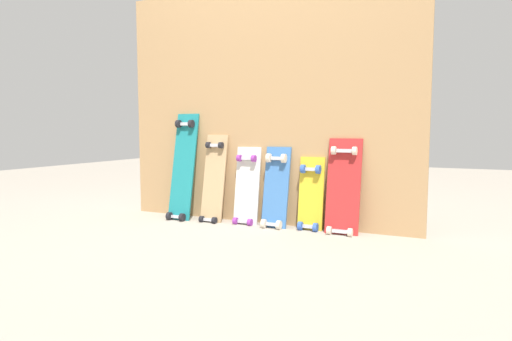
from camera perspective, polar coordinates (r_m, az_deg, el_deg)
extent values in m
plane|color=#A89E8E|center=(3.39, 0.50, -6.98)|extent=(12.00, 12.00, 0.00)
cube|color=tan|center=(3.38, 1.01, 8.44)|extent=(2.38, 0.04, 1.81)
cube|color=#197A7F|center=(3.62, -9.42, 0.01)|extent=(0.20, 0.20, 0.92)
cube|color=#B7B7BF|center=(3.59, -10.22, -5.93)|extent=(0.09, 0.04, 0.03)
cube|color=#B7B7BF|center=(3.64, -9.07, 5.95)|extent=(0.09, 0.04, 0.03)
cylinder|color=black|center=(3.61, -11.19, -5.82)|extent=(0.03, 0.06, 0.06)
cylinder|color=black|center=(3.54, -9.56, -6.02)|extent=(0.03, 0.06, 0.06)
cylinder|color=black|center=(3.66, -10.03, 5.98)|extent=(0.03, 0.06, 0.06)
cylinder|color=black|center=(3.59, -8.40, 6.02)|extent=(0.03, 0.06, 0.06)
cube|color=tan|center=(3.49, -5.47, -1.57)|extent=(0.19, 0.16, 0.76)
cube|color=#B7B7BF|center=(3.47, -6.10, -6.37)|extent=(0.08, 0.04, 0.03)
cube|color=#B7B7BF|center=(3.50, -5.26, 3.25)|extent=(0.08, 0.04, 0.03)
cylinder|color=black|center=(3.49, -7.07, -6.27)|extent=(0.03, 0.05, 0.05)
cylinder|color=black|center=(3.43, -5.42, -6.46)|extent=(0.03, 0.05, 0.05)
cylinder|color=black|center=(3.51, -6.22, 3.31)|extent=(0.03, 0.05, 0.05)
cylinder|color=black|center=(3.45, -4.58, 3.29)|extent=(0.03, 0.05, 0.05)
cube|color=silver|center=(3.39, -1.19, -2.53)|extent=(0.20, 0.11, 0.66)
cube|color=#B7B7BF|center=(3.38, -1.62, -6.62)|extent=(0.09, 0.04, 0.03)
cube|color=#B7B7BF|center=(3.37, -1.12, 1.58)|extent=(0.09, 0.04, 0.03)
cylinder|color=purple|center=(3.39, -2.70, -6.54)|extent=(0.03, 0.05, 0.05)
cylinder|color=purple|center=(3.34, -0.80, -6.73)|extent=(0.03, 0.05, 0.05)
cylinder|color=purple|center=(3.39, -2.20, 1.63)|extent=(0.03, 0.05, 0.05)
cylinder|color=purple|center=(3.33, -0.30, 1.57)|extent=(0.03, 0.05, 0.05)
cube|color=#386BAD|center=(3.27, 2.61, -2.73)|extent=(0.19, 0.14, 0.66)
cube|color=#B7B7BF|center=(3.25, 2.11, -6.99)|extent=(0.09, 0.04, 0.03)
cube|color=#B7B7BF|center=(3.27, 2.76, 1.57)|extent=(0.09, 0.04, 0.03)
cylinder|color=beige|center=(3.26, 1.01, -6.90)|extent=(0.03, 0.07, 0.07)
cylinder|color=beige|center=(3.21, 2.99, -7.09)|extent=(0.03, 0.07, 0.07)
cylinder|color=beige|center=(3.28, 1.67, 1.64)|extent=(0.03, 0.07, 0.07)
cylinder|color=beige|center=(3.23, 3.64, 1.58)|extent=(0.03, 0.07, 0.07)
cube|color=gold|center=(3.21, 7.15, -3.53)|extent=(0.18, 0.09, 0.59)
cube|color=#B7B7BF|center=(3.20, 6.84, -7.22)|extent=(0.08, 0.04, 0.03)
cube|color=#B7B7BF|center=(3.19, 7.20, 0.16)|extent=(0.08, 0.04, 0.03)
cylinder|color=#3359B2|center=(3.21, 5.76, -7.17)|extent=(0.03, 0.06, 0.06)
cylinder|color=#3359B2|center=(3.17, 7.73, -7.33)|extent=(0.03, 0.06, 0.06)
cylinder|color=#3359B2|center=(3.19, 6.12, 0.21)|extent=(0.03, 0.06, 0.06)
cylinder|color=#3359B2|center=(3.15, 8.09, 0.13)|extent=(0.03, 0.06, 0.06)
cube|color=#B22626|center=(3.12, 11.26, -2.63)|extent=(0.24, 0.13, 0.73)
cube|color=#B7B7BF|center=(3.10, 10.87, -7.76)|extent=(0.11, 0.04, 0.03)
cube|color=#B7B7BF|center=(3.11, 11.44, 2.51)|extent=(0.11, 0.04, 0.03)
cylinder|color=beige|center=(3.10, 9.48, -7.68)|extent=(0.03, 0.06, 0.06)
cylinder|color=beige|center=(3.07, 12.12, -7.88)|extent=(0.03, 0.06, 0.06)
cylinder|color=beige|center=(3.11, 10.06, 2.58)|extent=(0.03, 0.06, 0.06)
cylinder|color=beige|center=(3.08, 12.68, 2.50)|extent=(0.03, 0.06, 0.06)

